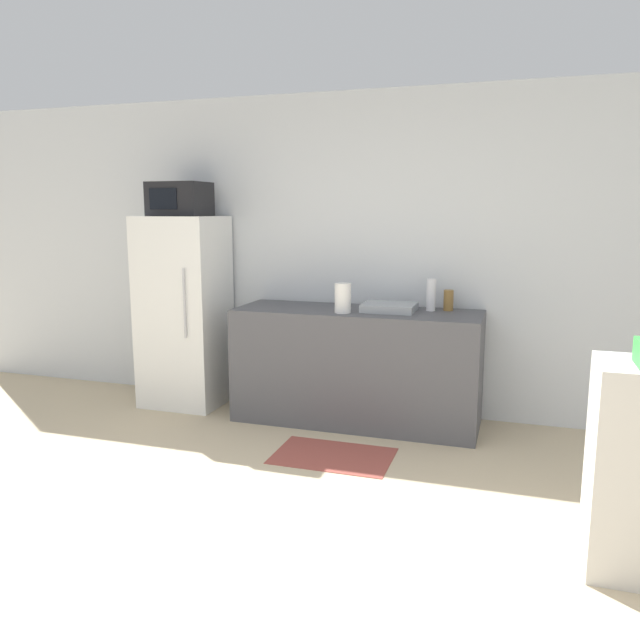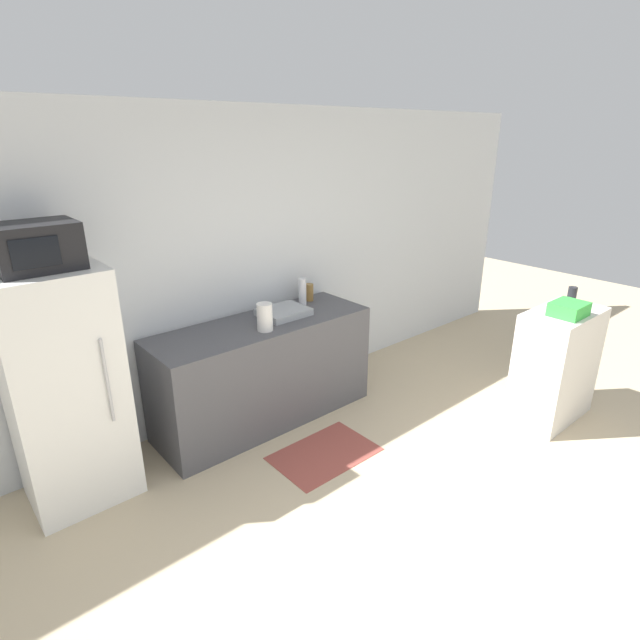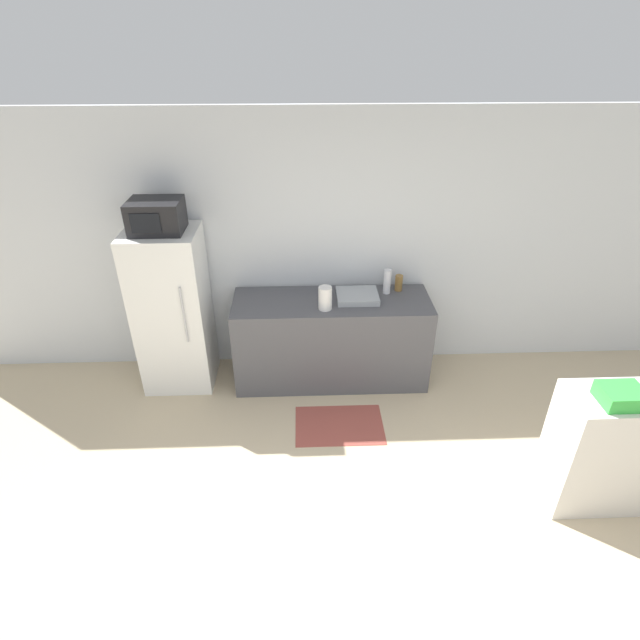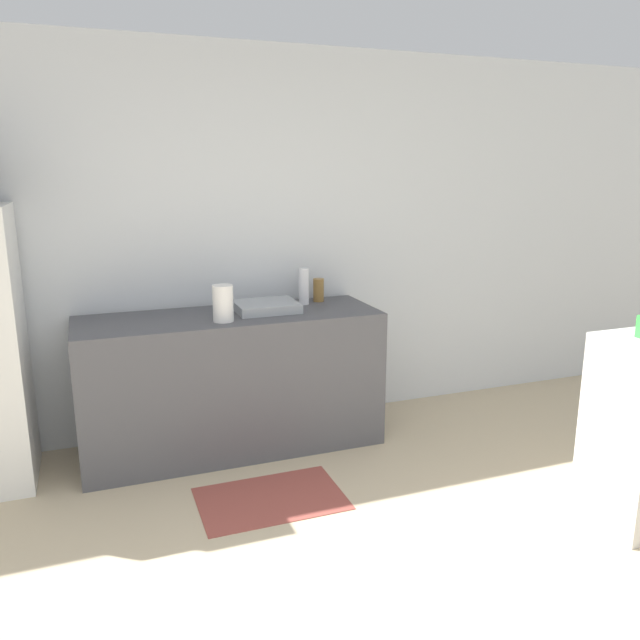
{
  "view_description": "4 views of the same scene",
  "coord_description": "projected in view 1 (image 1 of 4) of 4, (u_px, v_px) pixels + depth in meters",
  "views": [
    {
      "loc": [
        1.3,
        -2.0,
        1.66
      ],
      "look_at": [
        0.06,
        1.83,
        0.95
      ],
      "focal_mm": 35.0,
      "sensor_mm": 36.0,
      "label": 1
    },
    {
      "loc": [
        -2.04,
        -0.61,
        2.37
      ],
      "look_at": [
        -0.03,
        1.73,
        1.22
      ],
      "focal_mm": 28.0,
      "sensor_mm": 36.0,
      "label": 2
    },
    {
      "loc": [
        -0.17,
        -1.57,
        3.18
      ],
      "look_at": [
        -0.04,
        1.86,
        1.14
      ],
      "focal_mm": 28.0,
      "sensor_mm": 36.0,
      "label": 3
    },
    {
      "loc": [
        -0.71,
        -1.18,
        1.8
      ],
      "look_at": [
        0.44,
        1.89,
        1.01
      ],
      "focal_mm": 35.0,
      "sensor_mm": 36.0,
      "label": 4
    }
  ],
  "objects": [
    {
      "name": "ground_plane",
      "position": [
        168.0,
        621.0,
        2.55
      ],
      "size": [
        14.0,
        14.0,
        0.0
      ],
      "primitive_type": "plane",
      "color": "#C6B28E"
    },
    {
      "name": "wall_back",
      "position": [
        357.0,
        255.0,
        5.15
      ],
      "size": [
        8.0,
        0.06,
        2.6
      ],
      "primitive_type": "cube",
      "color": "silver",
      "rests_on": "ground_plane"
    },
    {
      "name": "refrigerator",
      "position": [
        184.0,
        312.0,
        5.33
      ],
      "size": [
        0.66,
        0.6,
        1.61
      ],
      "color": "white",
      "rests_on": "ground_plane"
    },
    {
      "name": "microwave",
      "position": [
        180.0,
        199.0,
        5.17
      ],
      "size": [
        0.45,
        0.37,
        0.28
      ],
      "color": "black",
      "rests_on": "refrigerator"
    },
    {
      "name": "counter",
      "position": [
        356.0,
        366.0,
        4.91
      ],
      "size": [
        1.91,
        0.64,
        0.9
      ],
      "primitive_type": "cube",
      "color": "#4C4C51",
      "rests_on": "ground_plane"
    },
    {
      "name": "sink_basin",
      "position": [
        389.0,
        307.0,
        4.78
      ],
      "size": [
        0.4,
        0.33,
        0.06
      ],
      "primitive_type": "cube",
      "color": "#9EA3A8",
      "rests_on": "counter"
    },
    {
      "name": "bottle_tall",
      "position": [
        431.0,
        295.0,
        4.78
      ],
      "size": [
        0.07,
        0.07,
        0.25
      ],
      "primitive_type": "cylinder",
      "color": "silver",
      "rests_on": "counter"
    },
    {
      "name": "bottle_short",
      "position": [
        448.0,
        300.0,
        4.8
      ],
      "size": [
        0.08,
        0.08,
        0.16
      ],
      "primitive_type": "cylinder",
      "color": "olive",
      "rests_on": "counter"
    },
    {
      "name": "paper_towel_roll",
      "position": [
        343.0,
        298.0,
        4.69
      ],
      "size": [
        0.12,
        0.12,
        0.22
      ],
      "primitive_type": "cylinder",
      "color": "white",
      "rests_on": "counter"
    },
    {
      "name": "kitchen_rug",
      "position": [
        333.0,
        456.0,
        4.27
      ],
      "size": [
        0.81,
        0.54,
        0.01
      ],
      "primitive_type": "cube",
      "color": "#99473D",
      "rests_on": "ground_plane"
    }
  ]
}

